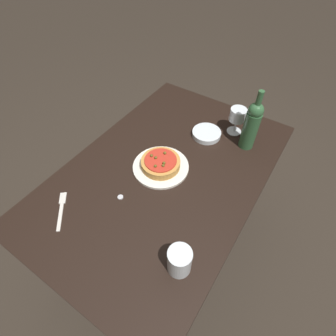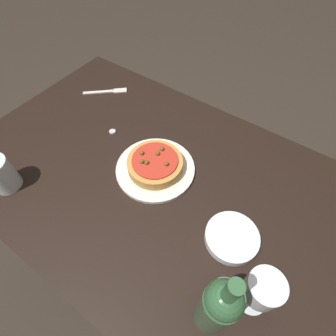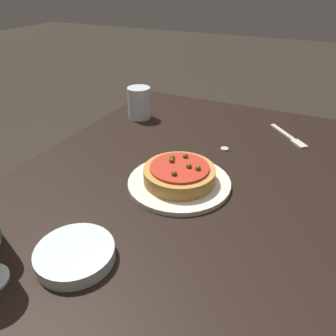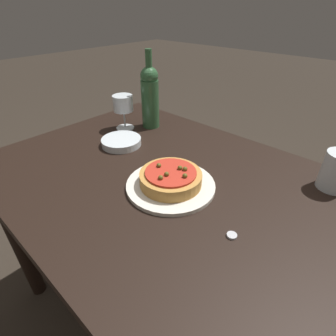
# 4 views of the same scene
# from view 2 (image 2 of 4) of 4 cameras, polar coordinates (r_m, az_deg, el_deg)

# --- Properties ---
(ground_plane) EXTENTS (14.00, 14.00, 0.00)m
(ground_plane) POSITION_cam_2_polar(r_m,az_deg,el_deg) (1.52, -2.42, -17.48)
(ground_plane) COLOR #2D261E
(dining_table) EXTENTS (1.27, 0.83, 0.73)m
(dining_table) POSITION_cam_2_polar(r_m,az_deg,el_deg) (0.94, -3.74, -4.76)
(dining_table) COLOR black
(dining_table) RESTS_ON ground_plane
(dinner_plate) EXTENTS (0.26, 0.26, 0.01)m
(dinner_plate) POSITION_cam_2_polar(r_m,az_deg,el_deg) (0.86, -2.77, -0.13)
(dinner_plate) COLOR silver
(dinner_plate) RESTS_ON dining_table
(pizza) EXTENTS (0.18, 0.18, 0.05)m
(pizza) POSITION_cam_2_polar(r_m,az_deg,el_deg) (0.84, -2.84, 0.94)
(pizza) COLOR #BC843D
(pizza) RESTS_ON dinner_plate
(wine_glass) EXTENTS (0.08, 0.08, 0.14)m
(wine_glass) POSITION_cam_2_polar(r_m,az_deg,el_deg) (0.64, 19.96, -23.56)
(wine_glass) COLOR silver
(wine_glass) RESTS_ON dining_table
(wine_bottle) EXTENTS (0.07, 0.07, 0.31)m
(wine_bottle) POSITION_cam_2_polar(r_m,az_deg,el_deg) (0.58, 10.75, -27.58)
(wine_bottle) COLOR #2D5633
(wine_bottle) RESTS_ON dining_table
(water_cup) EXTENTS (0.08, 0.08, 0.11)m
(water_cup) POSITION_cam_2_polar(r_m,az_deg,el_deg) (0.94, -32.71, -1.17)
(water_cup) COLOR silver
(water_cup) RESTS_ON dining_table
(side_bowl) EXTENTS (0.15, 0.15, 0.03)m
(side_bowl) POSITION_cam_2_polar(r_m,az_deg,el_deg) (0.76, 13.71, -14.48)
(side_bowl) COLOR silver
(side_bowl) RESTS_ON dining_table
(fork) EXTENTS (0.15, 0.14, 0.00)m
(fork) POSITION_cam_2_polar(r_m,az_deg,el_deg) (1.18, -12.91, 15.93)
(fork) COLOR beige
(fork) RESTS_ON dining_table
(bottle_cap) EXTENTS (0.02, 0.02, 0.01)m
(bottle_cap) POSITION_cam_2_polar(r_m,az_deg,el_deg) (1.00, -12.00, 7.76)
(bottle_cap) COLOR #B7B7BC
(bottle_cap) RESTS_ON dining_table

